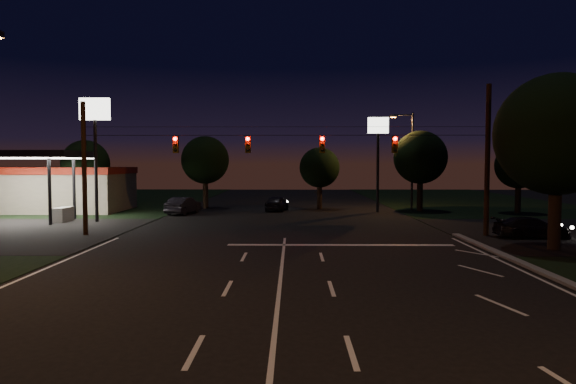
{
  "coord_description": "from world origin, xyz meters",
  "views": [
    {
      "loc": [
        0.46,
        -15.52,
        4.31
      ],
      "look_at": [
        0.24,
        8.22,
        3.0
      ],
      "focal_mm": 32.0,
      "sensor_mm": 36.0,
      "label": 1
    }
  ],
  "objects_px": {
    "utility_pole_right": "(486,236)",
    "car_oncoming_a": "(277,203)",
    "car_oncoming_b": "(184,206)",
    "car_cross": "(532,228)",
    "tree_right_near": "(556,136)"
  },
  "relations": [
    {
      "from": "car_oncoming_b",
      "to": "car_cross",
      "type": "bearing_deg",
      "value": 161.03
    },
    {
      "from": "tree_right_near",
      "to": "car_oncoming_b",
      "type": "relative_size",
      "value": 1.98
    },
    {
      "from": "car_cross",
      "to": "car_oncoming_b",
      "type": "bearing_deg",
      "value": 58.31
    },
    {
      "from": "utility_pole_right",
      "to": "tree_right_near",
      "type": "relative_size",
      "value": 1.03
    },
    {
      "from": "utility_pole_right",
      "to": "car_oncoming_a",
      "type": "relative_size",
      "value": 2.21
    },
    {
      "from": "utility_pole_right",
      "to": "car_oncoming_a",
      "type": "height_order",
      "value": "utility_pole_right"
    },
    {
      "from": "utility_pole_right",
      "to": "car_cross",
      "type": "height_order",
      "value": "utility_pole_right"
    },
    {
      "from": "tree_right_near",
      "to": "car_cross",
      "type": "relative_size",
      "value": 2.06
    },
    {
      "from": "car_oncoming_a",
      "to": "car_oncoming_b",
      "type": "height_order",
      "value": "car_oncoming_b"
    },
    {
      "from": "tree_right_near",
      "to": "car_oncoming_b",
      "type": "distance_m",
      "value": 29.23
    },
    {
      "from": "car_oncoming_a",
      "to": "car_oncoming_b",
      "type": "bearing_deg",
      "value": 31.5
    },
    {
      "from": "utility_pole_right",
      "to": "car_oncoming_a",
      "type": "bearing_deg",
      "value": 128.44
    },
    {
      "from": "car_oncoming_a",
      "to": "car_cross",
      "type": "height_order",
      "value": "car_oncoming_a"
    },
    {
      "from": "utility_pole_right",
      "to": "tree_right_near",
      "type": "height_order",
      "value": "tree_right_near"
    },
    {
      "from": "utility_pole_right",
      "to": "tree_right_near",
      "type": "xyz_separation_m",
      "value": [
        1.53,
        -4.83,
        5.68
      ]
    }
  ]
}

